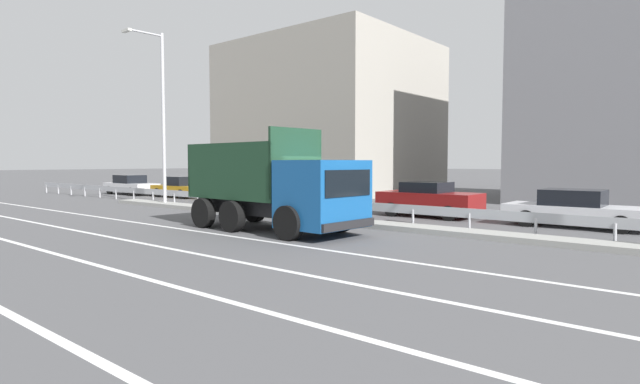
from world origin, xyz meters
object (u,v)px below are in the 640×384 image
Objects in this scene: median_road_sign at (276,183)px; parked_car_1 at (180,187)px; parked_car_5 at (576,208)px; parked_car_2 at (236,191)px; parked_car_0 at (131,185)px; parked_car_3 at (322,193)px; street_lamp_0 at (161,111)px; dump_truck at (289,195)px; parked_car_4 at (429,199)px.

median_road_sign is 14.04m from parked_car_1.
parked_car_2 is at bearing -90.38° from parked_car_5.
parked_car_0 is 1.01× the size of parked_car_2.
parked_car_3 reaches higher than parked_car_2.
parked_car_1 is at bearing 161.58° from median_road_sign.
parked_car_0 is 29.10m from parked_car_5.
street_lamp_0 is 2.18× the size of parked_car_1.
median_road_sign is 0.55× the size of parked_car_2.
dump_truck is 10.20m from parked_car_5.
street_lamp_0 is 1.97× the size of parked_car_3.
parked_car_0 is at bearing 159.04° from street_lamp_0.
parked_car_1 is at bearing 137.46° from street_lamp_0.
street_lamp_0 is 20.02m from parked_car_5.
parked_car_1 reaches higher than parked_car_2.
street_lamp_0 is at bearing 168.40° from parked_car_2.
parked_car_0 is 5.29m from parked_car_1.
dump_truck reaches higher than parked_car_0.
parked_car_2 is 1.05× the size of parked_car_3.
street_lamp_0 is at bearing -134.03° from parked_car_1.
street_lamp_0 is 9.56m from parked_car_3.
parked_car_3 is at bearing -144.91° from dump_truck.
dump_truck is at bearing -14.10° from street_lamp_0.
parked_car_3 is (17.39, 0.58, 0.06)m from parked_car_0.
parked_car_0 reaches higher than parked_car_5.
street_lamp_0 is at bearing -73.34° from parked_car_4.
parked_car_4 is 5.66m from parked_car_5.
dump_truck reaches higher than parked_car_3.
parked_car_5 is at bearing 85.42° from parked_car_3.
median_road_sign is 9.23m from street_lamp_0.
median_road_sign is 4.66m from parked_car_3.
street_lamp_0 is at bearing 179.74° from median_road_sign.
dump_truck is 18.50m from parked_car_1.
parked_car_4 is at bearing 17.63° from street_lamp_0.
parked_car_4 reaches higher than parked_car_5.
dump_truck is 4.71m from median_road_sign.
street_lamp_0 reaches higher than parked_car_4.
median_road_sign is at bearing -0.26° from street_lamp_0.
parked_car_2 is at bearing -90.54° from parked_car_4.
dump_truck is at bearing -39.78° from median_road_sign.
parked_car_3 is 11.70m from parked_car_5.
parked_car_2 is (-7.44, 4.20, -0.77)m from median_road_sign.
parked_car_1 is 0.86× the size of parked_car_2.
dump_truck reaches higher than median_road_sign.
parked_car_2 is at bearing 75.47° from street_lamp_0.
dump_truck is at bearing -115.23° from parked_car_1.
parked_car_4 reaches higher than parked_car_2.
parked_car_4 is at bearing -86.64° from parked_car_2.
parked_car_3 is at bearing -92.58° from parked_car_4.
street_lamp_0 is (-12.14, 3.05, 3.76)m from dump_truck.
dump_truck is 7.43m from parked_car_4.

